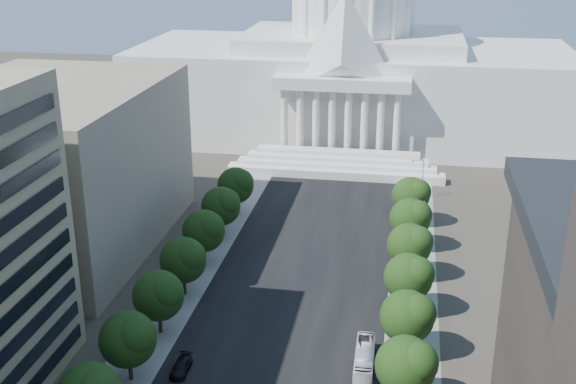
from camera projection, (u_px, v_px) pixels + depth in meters
The scene contains 23 objects.
road_asphalt at pixel (299, 286), 121.45m from camera, with size 30.00×260.00×0.01m, color black.
sidewalk_left at pixel (190, 277), 124.44m from camera, with size 8.00×260.00×0.02m, color gray.
sidewalk_right at pixel (413, 295), 118.45m from camera, with size 8.00×260.00×0.02m, color gray.
capitol at pixel (351, 65), 202.08m from camera, with size 120.00×56.00×73.00m.
office_block_left_far at pixel (51, 168), 133.01m from camera, with size 38.00×52.00×30.00m, color gray.
tree_l_e at pixel (129, 338), 94.09m from camera, with size 7.79×7.60×9.97m.
tree_l_f at pixel (160, 295), 105.17m from camera, with size 7.79×7.60×9.97m.
tree_l_g at pixel (185, 259), 116.25m from camera, with size 7.79×7.60×9.97m.
tree_l_h at pixel (205, 230), 127.34m from camera, with size 7.79×7.60×9.97m.
tree_l_i at pixel (222, 205), 138.42m from camera, with size 7.79×7.60×9.97m.
tree_l_j at pixel (237, 184), 149.50m from camera, with size 7.79×7.60×9.97m.
tree_r_e at pixel (408, 365), 88.41m from camera, with size 7.79×7.60×9.97m.
tree_r_f at pixel (410, 316), 99.49m from camera, with size 7.79×7.60×9.97m.
tree_r_g at pixel (410, 276), 110.58m from camera, with size 7.79×7.60×9.97m.
tree_r_h at pixel (411, 244), 121.66m from camera, with size 7.79×7.60×9.97m.
tree_r_i at pixel (412, 217), 132.74m from camera, with size 7.79×7.60×9.97m.
tree_r_j at pixel (413, 195), 143.82m from camera, with size 7.79×7.60×9.97m.
streetlight_c at pixel (421, 370), 88.57m from camera, with size 2.61×0.44×9.00m.
streetlight_d at pixel (421, 277), 111.65m from camera, with size 2.61×0.44×9.00m.
streetlight_e at pixel (420, 217), 134.74m from camera, with size 2.61×0.44×9.00m.
streetlight_f at pixel (420, 174), 157.83m from camera, with size 2.61×0.44×9.00m.
car_dark_b at pixel (181, 367), 97.90m from camera, with size 2.16×5.32×1.54m, color black.
city_bus at pixel (364, 359), 98.35m from camera, with size 2.50×10.69×2.98m, color white.
Camera 1 is at (16.47, -17.01, 57.26)m, focal length 45.00 mm.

